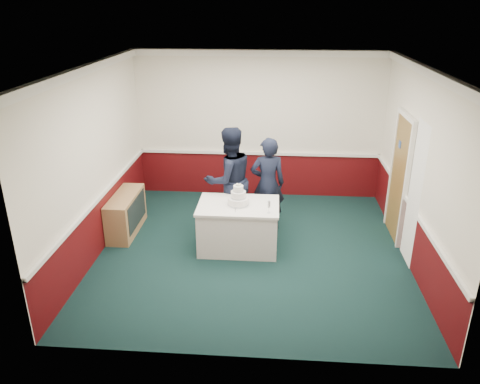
# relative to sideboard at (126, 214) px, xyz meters

# --- Properties ---
(ground) EXTENTS (5.00, 5.00, 0.00)m
(ground) POSITION_rel_sideboard_xyz_m (2.28, -0.55, -0.35)
(ground) COLOR #112A27
(ground) RESTS_ON ground
(room_shell) EXTENTS (5.00, 5.00, 3.00)m
(room_shell) POSITION_rel_sideboard_xyz_m (2.36, 0.06, 1.62)
(room_shell) COLOR silver
(room_shell) RESTS_ON ground
(sideboard) EXTENTS (0.41, 1.20, 0.70)m
(sideboard) POSITION_rel_sideboard_xyz_m (0.00, 0.00, 0.00)
(sideboard) COLOR #9C764C
(sideboard) RESTS_ON ground
(cake_table) EXTENTS (1.32, 0.92, 0.79)m
(cake_table) POSITION_rel_sideboard_xyz_m (2.04, -0.43, 0.05)
(cake_table) COLOR white
(cake_table) RESTS_ON ground
(wedding_cake) EXTENTS (0.35, 0.35, 0.36)m
(wedding_cake) POSITION_rel_sideboard_xyz_m (2.04, -0.43, 0.55)
(wedding_cake) COLOR white
(wedding_cake) RESTS_ON cake_table
(cake_knife) EXTENTS (0.03, 0.22, 0.00)m
(cake_knife) POSITION_rel_sideboard_xyz_m (2.01, -0.63, 0.44)
(cake_knife) COLOR silver
(cake_knife) RESTS_ON cake_table
(champagne_flute) EXTENTS (0.05, 0.05, 0.21)m
(champagne_flute) POSITION_rel_sideboard_xyz_m (2.54, -0.71, 0.58)
(champagne_flute) COLOR silver
(champagne_flute) RESTS_ON cake_table
(person_man) EXTENTS (1.16, 1.10, 1.90)m
(person_man) POSITION_rel_sideboard_xyz_m (1.83, 0.26, 0.60)
(person_man) COLOR black
(person_man) RESTS_ON ground
(person_woman) EXTENTS (0.67, 0.49, 1.70)m
(person_woman) POSITION_rel_sideboard_xyz_m (2.50, 0.36, 0.50)
(person_woman) COLOR black
(person_woman) RESTS_ON ground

